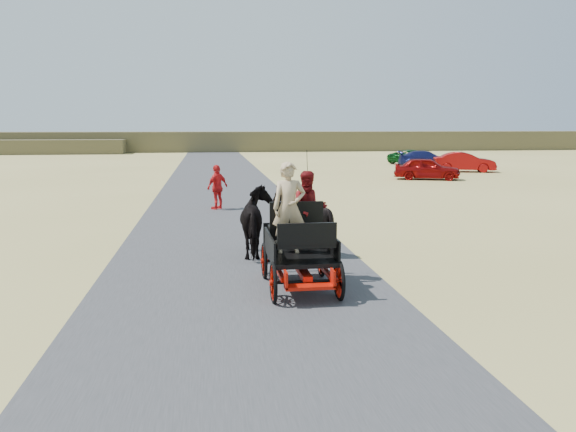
{
  "coord_description": "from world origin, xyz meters",
  "views": [
    {
      "loc": [
        -0.61,
        -8.49,
        3.23
      ],
      "look_at": [
        1.15,
        3.88,
        1.2
      ],
      "focal_mm": 35.0,
      "sensor_mm": 36.0,
      "label": 1
    }
  ],
  "objects": [
    {
      "name": "pedestrian",
      "position": [
        -0.28,
        13.18,
        0.86
      ],
      "size": [
        1.02,
        1.0,
        1.73
      ],
      "primitive_type": "imported",
      "rotation": [
        0.0,
        0.0,
        3.9
      ],
      "color": "red",
      "rests_on": "ground"
    },
    {
      "name": "car_b",
      "position": [
        16.99,
        28.42,
        0.68
      ],
      "size": [
        4.38,
        2.54,
        1.36
      ],
      "primitive_type": "imported",
      "rotation": [
        0.0,
        0.0,
        1.29
      ],
      "color": "maroon",
      "rests_on": "ground"
    },
    {
      "name": "carriage",
      "position": [
        1.15,
        2.28,
        0.36
      ],
      "size": [
        1.3,
        2.4,
        0.72
      ],
      "primitive_type": null,
      "color": "black",
      "rests_on": "ground"
    },
    {
      "name": "horse_right",
      "position": [
        1.7,
        5.28,
        0.85
      ],
      "size": [
        1.37,
        1.54,
        1.7
      ],
      "primitive_type": "imported",
      "rotation": [
        0.0,
        0.0,
        3.14
      ],
      "color": "black",
      "rests_on": "ground"
    },
    {
      "name": "ridge_far",
      "position": [
        0.0,
        62.0,
        1.2
      ],
      "size": [
        140.0,
        6.0,
        2.4
      ],
      "primitive_type": "cube",
      "color": "brown",
      "rests_on": "ground"
    },
    {
      "name": "car_d",
      "position": [
        16.37,
        36.72,
        0.59
      ],
      "size": [
        4.63,
        3.2,
        1.18
      ],
      "primitive_type": "imported",
      "rotation": [
        0.0,
        0.0,
        1.9
      ],
      "color": "#0C4C19",
      "rests_on": "ground"
    },
    {
      "name": "horse_left",
      "position": [
        0.6,
        5.28,
        0.85
      ],
      "size": [
        0.91,
        2.01,
        1.7
      ],
      "primitive_type": "imported",
      "rotation": [
        0.0,
        0.0,
        3.14
      ],
      "color": "black",
      "rests_on": "ground"
    },
    {
      "name": "car_a",
      "position": [
        12.31,
        23.49,
        0.66
      ],
      "size": [
        4.15,
        2.76,
        1.31
      ],
      "primitive_type": "imported",
      "rotation": [
        0.0,
        0.0,
        1.23
      ],
      "color": "maroon",
      "rests_on": "ground"
    },
    {
      "name": "driver_man",
      "position": [
        0.95,
        2.33,
        1.62
      ],
      "size": [
        0.66,
        0.43,
        1.8
      ],
      "primitive_type": "imported",
      "color": "tan",
      "rests_on": "carriage"
    },
    {
      "name": "ground",
      "position": [
        0.0,
        0.0,
        0.0
      ],
      "size": [
        140.0,
        140.0,
        0.0
      ],
      "primitive_type": "plane",
      "color": "tan"
    },
    {
      "name": "car_c",
      "position": [
        16.19,
        33.35,
        0.62
      ],
      "size": [
        4.53,
        2.52,
        1.24
      ],
      "primitive_type": "imported",
      "rotation": [
        0.0,
        0.0,
        1.38
      ],
      "color": "navy",
      "rests_on": "ground"
    },
    {
      "name": "road",
      "position": [
        0.0,
        0.0,
        0.01
      ],
      "size": [
        6.0,
        140.0,
        0.01
      ],
      "primitive_type": "cube",
      "color": "#38383A",
      "rests_on": "ground"
    },
    {
      "name": "passenger_woman",
      "position": [
        1.45,
        2.88,
        1.51
      ],
      "size": [
        0.77,
        0.6,
        1.58
      ],
      "primitive_type": "imported",
      "color": "#660C0F",
      "rests_on": "carriage"
    }
  ]
}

